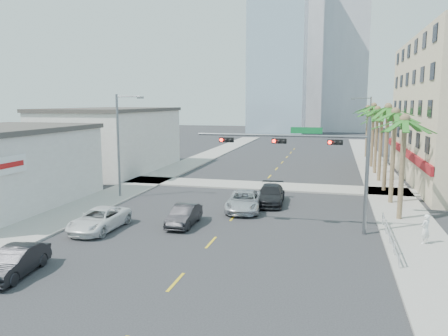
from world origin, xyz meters
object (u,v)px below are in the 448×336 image
Objects in this scene: car_parked_mid at (15,262)px; car_lane_right at (270,195)px; traffic_signal_mast at (315,154)px; car_lane_left at (184,215)px; car_parked_far at (99,219)px; pedestrian at (425,229)px; car_lane_center at (244,201)px.

car_lane_right is at bearing 54.22° from car_parked_mid.
traffic_signal_mast reaches higher than car_parked_mid.
car_lane_right is at bearing 56.72° from car_lane_left.
car_parked_mid is 20.47m from car_lane_right.
car_parked_far is 20.16m from pedestrian.
car_parked_mid is (-13.58, -11.12, -4.37)m from traffic_signal_mast.
car_parked_far is at bearing -166.36° from traffic_signal_mast.
traffic_signal_mast is 2.08× the size of car_lane_right.
car_parked_mid is 11.43m from car_lane_left.
car_lane_center is 3.09× the size of pedestrian.
traffic_signal_mast is 6.30× the size of pedestrian.
car_parked_mid is 17.32m from car_lane_center.
traffic_signal_mast reaches higher than car_parked_far.
traffic_signal_mast is 8.07m from car_lane_center.
car_lane_right is at bearing 53.86° from car_lane_center.
car_parked_mid is 2.39× the size of pedestrian.
car_parked_far is (-13.58, -3.30, -4.34)m from traffic_signal_mast.
car_lane_left is (5.01, 10.27, -0.00)m from car_parked_mid.
pedestrian reaches higher than car_lane_center.
car_parked_mid is at bearing -122.96° from car_lane_center.
car_parked_far is 14.11m from car_lane_right.
car_parked_mid is at bearing -121.88° from car_lane_right.
pedestrian is (20.08, 9.61, 0.34)m from car_parked_mid.
car_parked_far reaches higher than car_lane_left.
car_parked_far is 0.95× the size of car_lane_center.
car_lane_center is (8.16, 7.45, 0.04)m from car_parked_far.
pedestrian is at bearing -30.26° from car_lane_center.
car_lane_center is at bearing -124.56° from car_lane_right.
car_lane_center is at bearing -68.38° from pedestrian.
car_parked_far is 0.97× the size of car_lane_right.
pedestrian is (15.07, -0.66, 0.34)m from car_lane_left.
car_parked_far is (0.00, 7.82, 0.02)m from car_parked_mid.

